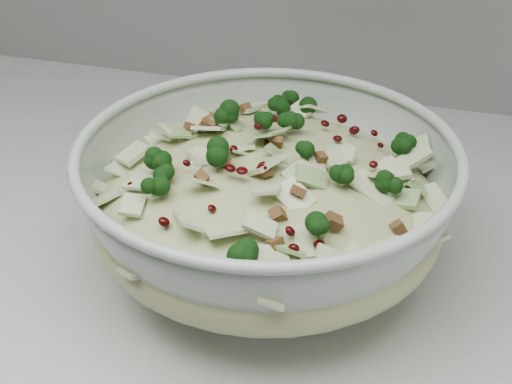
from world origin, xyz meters
TOP-DOWN VIEW (x-y plane):
  - mixing_bowl at (0.12, 1.60)m, footprint 0.37×0.37m
  - salad at (0.12, 1.60)m, footprint 0.34×0.34m

SIDE VIEW (x-z plane):
  - mixing_bowl at x=0.12m, z-range 0.90..1.03m
  - salad at x=0.12m, z-range 0.92..1.05m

